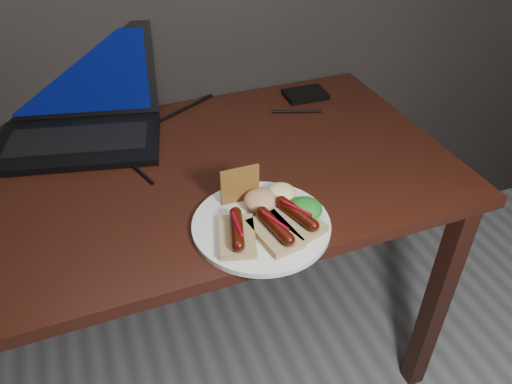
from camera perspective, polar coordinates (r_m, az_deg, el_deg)
The scene contains 12 objects.
desk at distance 1.24m, azimuth -10.25°, elevation -1.65°, with size 1.40×0.70×0.75m.
laptop at distance 1.38m, azimuth -19.69°, elevation 8.28°, with size 0.47×0.41×0.25m.
hard_drive at distance 1.52m, azimuth 5.67°, elevation 11.03°, with size 0.12×0.08×0.02m, color black.
desk_cables at distance 1.32m, azimuth -13.68°, elevation 5.47°, with size 1.03×0.38×0.01m.
plate at distance 1.02m, azimuth 0.60°, elevation -3.80°, with size 0.28×0.28×0.01m, color white.
bread_sausage_left at distance 0.97m, azimuth -2.18°, elevation -4.72°, with size 0.10×0.13×0.04m.
bread_sausage_center at distance 0.98m, azimuth 2.18°, elevation -4.37°, with size 0.09×0.13×0.04m.
bread_sausage_right at distance 1.01m, azimuth 4.65°, elevation -2.94°, with size 0.10×0.13×0.04m.
crispbread at distance 1.05m, azimuth -1.85°, elevation 0.82°, with size 0.09×0.01×0.09m, color #99622A.
salad_greens at distance 1.03m, azimuth 5.67°, elevation -1.91°, with size 0.07×0.07×0.04m, color #125B15.
salsa_mound at distance 1.05m, azimuth 0.55°, elevation -0.95°, with size 0.07×0.07×0.04m, color #A11D10.
coleslaw_mound at distance 1.07m, azimuth 2.87°, elevation -0.12°, with size 0.06×0.06×0.04m, color silver.
Camera 1 is at (-0.13, 0.42, 1.43)m, focal length 35.00 mm.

